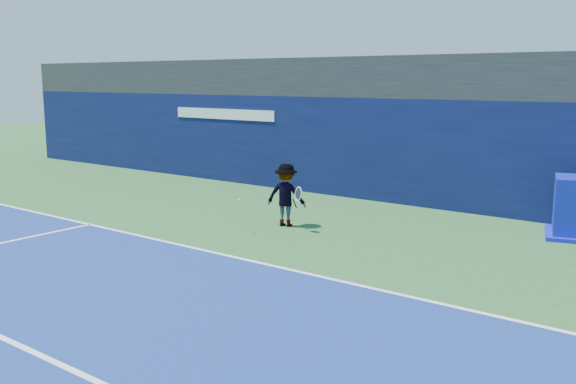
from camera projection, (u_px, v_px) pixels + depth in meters
name	position (u px, v px, depth m)	size (l,w,h in m)	color
ground	(119.00, 300.00, 10.48)	(80.00, 80.00, 0.00)	#295D2B
baseline	(241.00, 259.00, 12.82)	(24.00, 0.10, 0.01)	white
service_line	(2.00, 338.00, 8.91)	(24.00, 0.10, 0.01)	white
stadium_band	(432.00, 77.00, 18.83)	(36.00, 3.00, 1.20)	#222227
back_wall_assembly	(414.00, 151.00, 18.41)	(36.00, 1.03, 3.00)	#0A113B
tennis_player	(286.00, 195.00, 15.59)	(1.28, 0.82, 1.53)	white
tennis_ball	(239.00, 200.00, 14.95)	(0.07, 0.07, 0.07)	yellow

